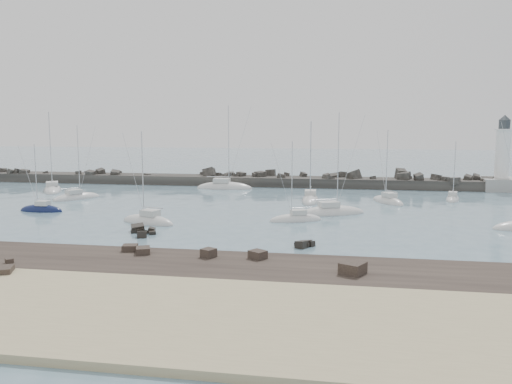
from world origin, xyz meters
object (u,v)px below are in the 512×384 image
sailboat_3 (76,198)px  sailboat_11 (453,199)px  sailboat_9 (388,202)px  sailboat_4 (224,188)px  sailboat_2 (41,210)px  sailboat_6 (310,201)px  sailboat_8 (296,220)px  sailboat_5 (148,222)px  sailboat_1 (53,190)px  sailboat_7 (332,213)px  lighthouse (501,174)px

sailboat_3 → sailboat_11: 61.26m
sailboat_3 → sailboat_9: 50.28m
sailboat_3 → sailboat_4: 27.08m
sailboat_2 → sailboat_4: (19.67, 28.98, 0.01)m
sailboat_6 → sailboat_8: size_ratio=1.26×
sailboat_4 → sailboat_11: (39.74, -8.50, -0.02)m
sailboat_5 → sailboat_3: bearing=137.9°
sailboat_4 → sailboat_8: sailboat_4 is taller
sailboat_8 → sailboat_3: bearing=160.8°
sailboat_2 → sailboat_9: bearing=18.3°
sailboat_1 → sailboat_7: sailboat_1 is taller
sailboat_8 → sailboat_9: size_ratio=0.89×
sailboat_11 → sailboat_5: bearing=-147.6°
sailboat_8 → sailboat_9: bearing=53.5°
sailboat_2 → sailboat_5: size_ratio=0.84×
sailboat_2 → sailboat_11: 62.84m
sailboat_3 → sailboat_6: (38.05, 3.42, 0.02)m
sailboat_5 → sailboat_9: same height
sailboat_5 → sailboat_6: 28.07m
sailboat_2 → sailboat_3: bearing=95.9°
sailboat_7 → sailboat_9: sailboat_7 is taller
sailboat_1 → sailboat_9: bearing=-3.7°
sailboat_9 → sailboat_7: bearing=-126.0°
sailboat_5 → sailboat_2: bearing=162.4°
sailboat_4 → sailboat_11: size_ratio=1.65×
lighthouse → sailboat_6: lighthouse is taller
sailboat_7 → sailboat_11: size_ratio=1.44×
sailboat_6 → sailboat_5: bearing=-131.9°
sailboat_4 → sailboat_5: size_ratio=1.38×
sailboat_6 → sailboat_11: bearing=13.2°
sailboat_2 → sailboat_5: 18.98m
sailboat_3 → sailboat_7: sailboat_7 is taller
sailboat_7 → sailboat_5: bearing=-155.3°
sailboat_7 → sailboat_11: (19.04, 15.98, -0.01)m
sailboat_5 → sailboat_4: bearing=87.4°
sailboat_2 → sailboat_6: size_ratio=0.75×
sailboat_4 → sailboat_8: bearing=-61.6°
lighthouse → sailboat_1: size_ratio=0.94×
sailboat_6 → sailboat_7: (3.54, -10.68, -0.01)m
sailboat_3 → sailboat_8: 39.41m
sailboat_6 → sailboat_11: sailboat_6 is taller
sailboat_2 → sailboat_4: sailboat_4 is taller
sailboat_11 → sailboat_8: bearing=-137.2°
sailboat_9 → sailboat_11: size_ratio=1.20×
sailboat_7 → sailboat_9: size_ratio=1.21×
sailboat_2 → lighthouse: bearing=26.4°
sailboat_5 → sailboat_8: 18.45m
sailboat_8 → sailboat_7: bearing=52.5°
sailboat_1 → sailboat_6: size_ratio=1.13×
sailboat_7 → sailboat_8: (-4.38, -5.71, -0.01)m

